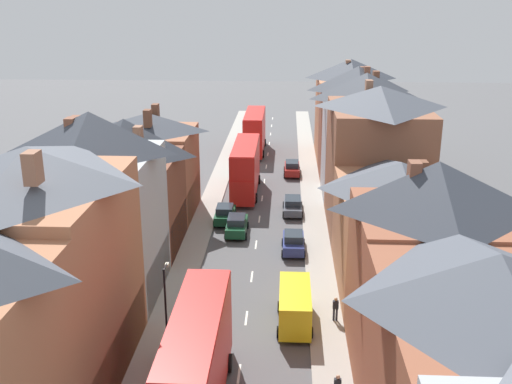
% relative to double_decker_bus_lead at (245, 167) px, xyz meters
% --- Properties ---
extents(pavement_left, '(2.20, 104.00, 0.14)m').
position_rel_double_decker_bus_lead_xyz_m(pavement_left, '(-3.29, -5.62, -2.75)').
color(pavement_left, '#A8A399').
rests_on(pavement_left, ground).
extents(pavement_right, '(2.20, 104.00, 0.14)m').
position_rel_double_decker_bus_lead_xyz_m(pavement_right, '(6.91, -5.62, -2.75)').
color(pavement_right, '#A8A399').
rests_on(pavement_right, ground).
extents(centre_line_dashes, '(0.14, 97.80, 0.01)m').
position_rel_double_decker_bus_lead_xyz_m(centre_line_dashes, '(1.81, -7.62, -2.81)').
color(centre_line_dashes, silver).
rests_on(centre_line_dashes, ground).
extents(terrace_row_left, '(8.00, 52.84, 13.43)m').
position_rel_double_decker_bus_lead_xyz_m(terrace_row_left, '(-8.38, -29.54, 3.08)').
color(terrace_row_left, brown).
rests_on(terrace_row_left, ground).
extents(terrace_row_right, '(8.00, 77.12, 12.88)m').
position_rel_double_decker_bus_lead_xyz_m(terrace_row_right, '(11.99, -17.42, 3.10)').
color(terrace_row_right, '#ADB2B7').
rests_on(terrace_row_right, ground).
extents(double_decker_bus_lead, '(2.74, 10.80, 5.30)m').
position_rel_double_decker_bus_lead_xyz_m(double_decker_bus_lead, '(0.00, 0.00, 0.00)').
color(double_decker_bus_lead, red).
rests_on(double_decker_bus_lead, ground).
extents(double_decker_bus_mid_street, '(2.74, 10.80, 5.30)m').
position_rel_double_decker_bus_lead_xyz_m(double_decker_bus_mid_street, '(0.00, -34.69, 0.00)').
color(double_decker_bus_mid_street, red).
rests_on(double_decker_bus_mid_street, ground).
extents(double_decker_bus_far_approaching, '(2.74, 10.80, 5.30)m').
position_rel_double_decker_bus_lead_xyz_m(double_decker_bus_far_approaching, '(0.00, 17.50, 0.00)').
color(double_decker_bus_far_approaching, red).
rests_on(double_decker_bus_far_approaching, ground).
extents(car_near_silver, '(1.90, 4.13, 1.70)m').
position_rel_double_decker_bus_lead_xyz_m(car_near_silver, '(0.01, -11.35, -1.96)').
color(car_near_silver, '#144728').
rests_on(car_near_silver, ground).
extents(car_parked_right_a, '(1.90, 3.88, 1.70)m').
position_rel_double_decker_bus_lead_xyz_m(car_parked_right_a, '(4.91, -14.91, -1.96)').
color(car_parked_right_a, navy).
rests_on(car_parked_right_a, ground).
extents(car_mid_black, '(1.90, 4.52, 1.58)m').
position_rel_double_decker_bus_lead_xyz_m(car_mid_black, '(4.91, -5.75, -2.02)').
color(car_mid_black, '#4C515B').
rests_on(car_mid_black, ground).
extents(car_parked_left_b, '(1.90, 3.86, 1.66)m').
position_rel_double_decker_bus_lead_xyz_m(car_parked_left_b, '(-1.29, -8.63, -1.98)').
color(car_parked_left_b, '#144728').
rests_on(car_parked_left_b, ground).
extents(car_mid_white, '(1.90, 4.27, 1.68)m').
position_rel_double_decker_bus_lead_xyz_m(car_mid_white, '(4.91, 7.01, -1.97)').
color(car_mid_white, maroon).
rests_on(car_mid_white, ground).
extents(car_far_grey, '(1.90, 3.92, 1.58)m').
position_rel_double_decker_bus_lead_xyz_m(car_far_grey, '(-1.29, 6.91, -2.02)').
color(car_far_grey, gray).
rests_on(car_far_grey, ground).
extents(delivery_van, '(2.20, 5.20, 2.41)m').
position_rel_double_decker_bus_lead_xyz_m(delivery_van, '(4.91, -26.19, -1.48)').
color(delivery_van, yellow).
rests_on(delivery_van, ground).
extents(pedestrian_mid_left, '(0.36, 0.22, 1.61)m').
position_rel_double_decker_bus_lead_xyz_m(pedestrian_mid_left, '(7.49, -25.83, -1.78)').
color(pedestrian_mid_left, '#23232D').
rests_on(pedestrian_mid_left, pavement_right).
extents(street_lamp, '(0.20, 1.12, 5.50)m').
position_rel_double_decker_bus_lead_xyz_m(street_lamp, '(-2.44, -29.89, 0.43)').
color(street_lamp, black).
rests_on(street_lamp, ground).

